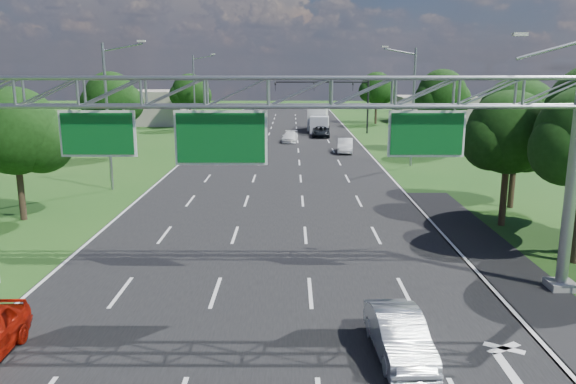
{
  "coord_description": "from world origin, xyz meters",
  "views": [
    {
      "loc": [
        1.07,
        -8.44,
        8.34
      ],
      "look_at": [
        0.94,
        14.61,
        3.24
      ],
      "focal_mm": 35.0,
      "sensor_mm": 36.0,
      "label": 1
    }
  ],
  "objects_px": {
    "sign_gantry": "(271,109)",
    "traffic_signal": "(341,93)",
    "silver_sedan": "(399,335)",
    "box_truck": "(318,119)"
  },
  "relations": [
    {
      "from": "sign_gantry",
      "to": "traffic_signal",
      "type": "height_order",
      "value": "sign_gantry"
    },
    {
      "from": "sign_gantry",
      "to": "traffic_signal",
      "type": "xyz_separation_m",
      "value": [
        7.15,
        53.0,
        -1.72
      ]
    },
    {
      "from": "silver_sedan",
      "to": "box_truck",
      "type": "relative_size",
      "value": 0.46
    },
    {
      "from": "sign_gantry",
      "to": "silver_sedan",
      "type": "height_order",
      "value": "sign_gantry"
    },
    {
      "from": "silver_sedan",
      "to": "sign_gantry",
      "type": "bearing_deg",
      "value": 123.61
    },
    {
      "from": "traffic_signal",
      "to": "silver_sedan",
      "type": "relative_size",
      "value": 3.05
    },
    {
      "from": "sign_gantry",
      "to": "box_truck",
      "type": "bearing_deg",
      "value": 85.51
    },
    {
      "from": "silver_sedan",
      "to": "box_truck",
      "type": "bearing_deg",
      "value": 85.98
    },
    {
      "from": "traffic_signal",
      "to": "box_truck",
      "type": "xyz_separation_m",
      "value": [
        -2.75,
        2.97,
        -3.63
      ]
    },
    {
      "from": "traffic_signal",
      "to": "box_truck",
      "type": "bearing_deg",
      "value": 132.84
    }
  ]
}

